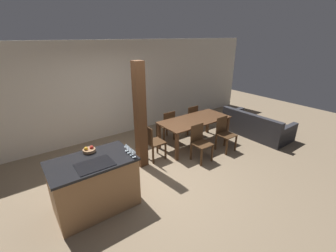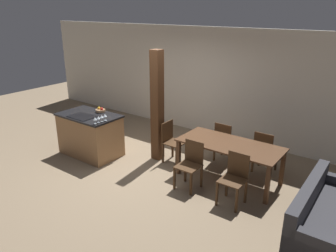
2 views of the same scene
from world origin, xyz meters
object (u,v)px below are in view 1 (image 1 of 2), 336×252
fruit_bowl (89,150)px  wine_glass_near (134,151)px  couch (256,127)px  wine_glass_far (129,147)px  dining_chair_far_left (167,125)px  wine_glass_end (126,145)px  dining_chair_near_left (200,142)px  kitchen_island (95,184)px  timber_post (140,117)px  dining_chair_head_end (153,142)px  dining_chair_near_right (225,133)px  dining_table (195,123)px  wine_glass_middle (131,149)px  dining_chair_far_right (190,119)px

fruit_bowl → wine_glass_near: wine_glass_near is taller
fruit_bowl → couch: bearing=-1.2°
wine_glass_far → dining_chair_far_left: wine_glass_far is taller
wine_glass_end → dining_chair_near_left: wine_glass_end is taller
kitchen_island → couch: 4.96m
wine_glass_far → timber_post: 1.16m
dining_chair_near_left → dining_chair_head_end: size_ratio=1.00×
kitchen_island → wine_glass_near: 0.90m
couch → wine_glass_end: bearing=92.5°
dining_chair_far_left → timber_post: size_ratio=0.37×
dining_chair_near_right → fruit_bowl: bearing=177.2°
kitchen_island → dining_table: (3.01, 0.78, 0.18)m
dining_chair_near_left → kitchen_island: bearing=-177.4°
wine_glass_middle → couch: wine_glass_middle is taller
dining_chair_near_right → couch: 1.53m
wine_glass_end → dining_chair_near_left: 2.06m
wine_glass_far → dining_chair_far_left: (1.97, 1.62, -0.58)m
dining_chair_near_left → couch: dining_chair_near_left is taller
dining_table → dining_chair_head_end: size_ratio=2.20×
kitchen_island → dining_table: size_ratio=0.70×
dining_chair_far_left → kitchen_island: bearing=29.5°
wine_glass_end → dining_table: bearing=19.7°
wine_glass_middle → couch: bearing=5.6°
dining_chair_near_right → timber_post: size_ratio=0.37×
kitchen_island → dining_chair_far_right: kitchen_island is taller
fruit_bowl → couch: (4.89, -0.11, -0.73)m
dining_chair_near_right → dining_chair_far_left: same height
dining_chair_head_end → timber_post: timber_post is taller
kitchen_island → couch: (4.96, 0.18, -0.22)m
wine_glass_near → dining_table: wine_glass_near is taller
wine_glass_far → wine_glass_end: (0.00, 0.09, 0.00)m
dining_table → fruit_bowl: bearing=-170.3°
dining_chair_head_end → couch: 3.35m
wine_glass_end → dining_chair_head_end: wine_glass_end is taller
fruit_bowl → dining_chair_far_right: size_ratio=0.24×
wine_glass_end → dining_chair_near_right: wine_glass_end is taller
fruit_bowl → timber_post: bearing=19.0°
wine_glass_near → dining_chair_far_right: wine_glass_near is taller
timber_post → dining_chair_near_right: bearing=-16.0°
fruit_bowl → dining_chair_near_right: (3.37, -0.17, -0.51)m
wine_glass_middle → wine_glass_end: same height
couch → dining_chair_head_end: bearing=78.7°
wine_glass_far → wine_glass_end: same height
dining_chair_near_right → dining_chair_far_left: (-0.87, 1.34, 0.00)m
wine_glass_middle → dining_table: (2.40, 1.04, -0.40)m
dining_table → dining_chair_far_right: bearing=57.0°
dining_chair_far_left → dining_chair_head_end: 1.12m
fruit_bowl → wine_glass_far: (0.53, -0.45, 0.07)m
kitchen_island → fruit_bowl: size_ratio=6.38×
wine_glass_middle → dining_chair_near_right: wine_glass_middle is taller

